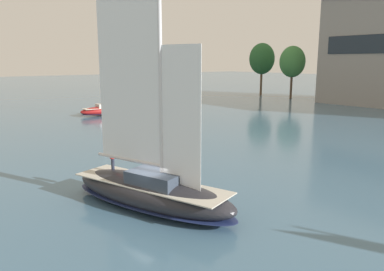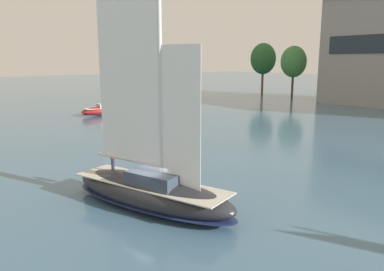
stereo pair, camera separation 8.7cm
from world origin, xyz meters
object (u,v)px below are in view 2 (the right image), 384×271
object	(u,v)px
sailboat_main	(150,188)
channel_buoy	(161,142)
sailboat_moored_near_marina	(108,110)
tree_shore_center	(263,59)
tree_shore_left	(294,62)

from	to	relation	value
sailboat_main	channel_buoy	world-z (taller)	sailboat_main
sailboat_moored_near_marina	tree_shore_center	bearing A→B (deg)	100.54
sailboat_main	tree_shore_center	bearing A→B (deg)	126.82
tree_shore_left	tree_shore_center	world-z (taller)	tree_shore_center
sailboat_main	sailboat_moored_near_marina	xyz separation A→B (m)	(-35.94, 14.58, -0.38)
tree_shore_center	channel_buoy	distance (m)	60.57
tree_shore_left	channel_buoy	distance (m)	54.98
tree_shore_left	sailboat_main	bearing A→B (deg)	-59.22
tree_shore_left	sailboat_moored_near_marina	size ratio (longest dim) A/B	0.96
sailboat_main	channel_buoy	distance (m)	14.59
tree_shore_left	tree_shore_center	distance (m)	9.73
channel_buoy	sailboat_moored_near_marina	bearing A→B (deg)	165.80
tree_shore_center	sailboat_moored_near_marina	world-z (taller)	tree_shore_center
tree_shore_center	sailboat_main	size ratio (longest dim) A/B	0.82
tree_shore_left	channel_buoy	xyz separation A→B (m)	(22.71, -49.54, -7.33)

